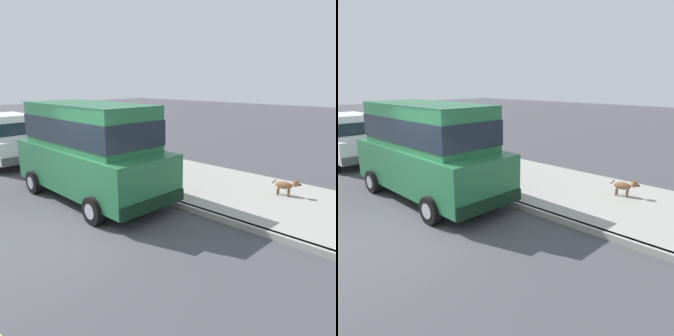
# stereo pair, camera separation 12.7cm
# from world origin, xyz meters

# --- Properties ---
(ground_plane) EXTENTS (80.00, 80.00, 0.00)m
(ground_plane) POSITION_xyz_m (0.00, 0.00, 0.00)
(ground_plane) COLOR #424247
(curb) EXTENTS (0.16, 64.00, 0.14)m
(curb) POSITION_xyz_m (3.20, 0.00, 0.07)
(curb) COLOR gray
(curb) RESTS_ON ground
(sidewalk) EXTENTS (3.60, 64.00, 0.14)m
(sidewalk) POSITION_xyz_m (5.00, 0.00, 0.07)
(sidewalk) COLOR #99968E
(sidewalk) RESTS_ON ground
(car_green_van) EXTENTS (2.24, 4.96, 2.52)m
(car_green_van) POSITION_xyz_m (2.17, 1.14, 1.39)
(car_green_van) COLOR #23663D
(car_green_van) RESTS_ON ground
(car_white_hatchback) EXTENTS (1.97, 3.81, 1.88)m
(car_white_hatchback) POSITION_xyz_m (2.15, 6.75, 0.98)
(car_white_hatchback) COLOR white
(car_white_hatchback) RESTS_ON ground
(dog_brown) EXTENTS (0.28, 0.75, 0.49)m
(dog_brown) POSITION_xyz_m (5.45, -2.81, 0.43)
(dog_brown) COLOR brown
(dog_brown) RESTS_ON sidewalk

